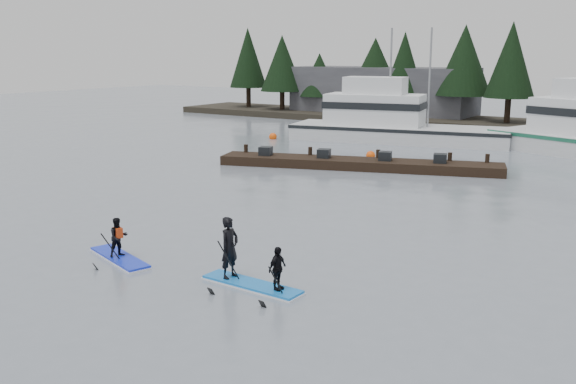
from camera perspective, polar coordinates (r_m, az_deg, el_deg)
The scene contains 10 objects.
ground at distance 20.86m, azimuth -9.19°, elevation -5.90°, with size 160.00×160.00×0.00m, color slate.
far_shore at distance 58.40m, azimuth 19.99°, elevation 5.55°, with size 70.00×8.00×0.60m, color #2D281E.
treeline at distance 58.43m, azimuth 19.97°, elevation 5.25°, with size 60.00×4.00×8.00m, color black, non-canonical shape.
waterfront_building at distance 64.76m, azimuth 8.36°, elevation 8.71°, with size 18.00×6.00×5.00m, color #4C4C51.
fishing_boat_large at distance 48.25m, azimuth 9.27°, elevation 5.29°, with size 16.30×7.54×9.10m.
floating_dock at distance 36.57m, azimuth 6.27°, elevation 2.50°, with size 15.91×2.12×0.53m, color black.
buoy_b at distance 40.33m, azimuth 7.35°, elevation 3.01°, with size 0.58×0.58×0.58m, color #F5510C.
buoy_a at distance 48.86m, azimuth -1.35°, elevation 4.74°, with size 0.59×0.59×0.59m, color #F5510C.
paddleboard_solo at distance 21.11m, azimuth -14.80°, elevation -4.57°, with size 3.05×1.60×1.84m.
paddleboard_duo at distance 18.17m, azimuth -3.67°, elevation -6.23°, with size 3.13×1.12×2.38m.
Camera 1 is at (13.55, -14.47, 6.48)m, focal length 40.00 mm.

